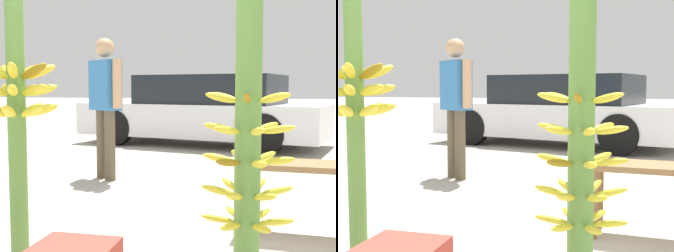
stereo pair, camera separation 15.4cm
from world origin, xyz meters
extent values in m
cylinder|color=#5B8C3D|center=(-0.65, 0.20, 0.82)|extent=(0.10, 0.10, 1.64)
ellipsoid|color=olive|center=(-0.53, 0.17, 1.09)|extent=(0.19, 0.09, 0.11)
ellipsoid|color=gold|center=(-0.55, 0.28, 1.09)|extent=(0.18, 0.15, 0.11)
ellipsoid|color=olive|center=(-0.65, 0.33, 1.09)|extent=(0.05, 0.19, 0.11)
ellipsoid|color=gold|center=(-0.75, 0.28, 1.09)|extent=(0.17, 0.16, 0.11)
ellipsoid|color=gold|center=(-0.60, 0.08, 1.09)|extent=(0.12, 0.19, 0.11)
ellipsoid|color=gold|center=(-0.60, 0.08, 1.00)|extent=(0.12, 0.19, 0.09)
ellipsoid|color=gold|center=(-0.53, 0.16, 1.00)|extent=(0.19, 0.10, 0.09)
ellipsoid|color=gold|center=(-0.55, 0.28, 1.00)|extent=(0.18, 0.15, 0.09)
ellipsoid|color=gold|center=(-0.65, 0.33, 1.00)|extent=(0.06, 0.19, 0.09)
ellipsoid|color=gold|center=(-0.75, 0.29, 1.00)|extent=(0.17, 0.16, 0.09)
ellipsoid|color=gold|center=(-0.74, 0.30, 0.89)|extent=(0.16, 0.17, 0.10)
ellipsoid|color=gold|center=(-0.62, 0.07, 0.89)|extent=(0.09, 0.19, 0.10)
ellipsoid|color=gold|center=(-0.53, 0.15, 0.89)|extent=(0.19, 0.12, 0.10)
ellipsoid|color=gold|center=(-0.54, 0.26, 0.89)|extent=(0.19, 0.13, 0.10)
ellipsoid|color=gold|center=(-0.63, 0.33, 0.89)|extent=(0.09, 0.19, 0.10)
cylinder|color=#5B8C3D|center=(0.57, 0.24, 0.76)|extent=(0.13, 0.13, 1.52)
ellipsoid|color=gold|center=(0.45, 0.17, 0.96)|extent=(0.17, 0.12, 0.07)
ellipsoid|color=olive|center=(0.57, 0.10, 0.96)|extent=(0.04, 0.17, 0.07)
ellipsoid|color=gold|center=(0.70, 0.17, 0.96)|extent=(0.17, 0.12, 0.07)
ellipsoid|color=gold|center=(0.70, 0.31, 0.96)|extent=(0.17, 0.12, 0.07)
ellipsoid|color=gold|center=(0.57, 0.38, 0.96)|extent=(0.04, 0.17, 0.07)
ellipsoid|color=gold|center=(0.45, 0.31, 0.96)|extent=(0.17, 0.12, 0.07)
ellipsoid|color=olive|center=(0.52, 0.38, 0.81)|extent=(0.09, 0.17, 0.06)
ellipsoid|color=gold|center=(0.43, 0.27, 0.81)|extent=(0.18, 0.06, 0.06)
ellipsoid|color=gold|center=(0.48, 0.13, 0.81)|extent=(0.14, 0.16, 0.06)
ellipsoid|color=gold|center=(0.62, 0.11, 0.81)|extent=(0.09, 0.17, 0.06)
ellipsoid|color=gold|center=(0.71, 0.22, 0.81)|extent=(0.18, 0.06, 0.06)
ellipsoid|color=gold|center=(0.66, 0.35, 0.81)|extent=(0.14, 0.16, 0.06)
ellipsoid|color=gold|center=(0.51, 0.37, 0.66)|extent=(0.10, 0.17, 0.06)
ellipsoid|color=gold|center=(0.43, 0.26, 0.66)|extent=(0.18, 0.05, 0.06)
ellipsoid|color=olive|center=(0.49, 0.13, 0.66)|extent=(0.13, 0.16, 0.06)
ellipsoid|color=gold|center=(0.63, 0.11, 0.66)|extent=(0.10, 0.17, 0.06)
ellipsoid|color=gold|center=(0.72, 0.23, 0.66)|extent=(0.18, 0.05, 0.06)
ellipsoid|color=gold|center=(0.66, 0.36, 0.66)|extent=(0.13, 0.16, 0.06)
ellipsoid|color=gold|center=(0.43, 0.22, 0.50)|extent=(0.18, 0.06, 0.08)
ellipsoid|color=gold|center=(0.52, 0.11, 0.50)|extent=(0.10, 0.17, 0.08)
ellipsoid|color=gold|center=(0.66, 0.13, 0.50)|extent=(0.14, 0.16, 0.08)
ellipsoid|color=gold|center=(0.71, 0.26, 0.50)|extent=(0.18, 0.06, 0.08)
ellipsoid|color=gold|center=(0.62, 0.37, 0.50)|extent=(0.10, 0.17, 0.08)
ellipsoid|color=gold|center=(0.48, 0.35, 0.50)|extent=(0.14, 0.16, 0.08)
ellipsoid|color=gold|center=(0.64, 0.37, 0.35)|extent=(0.12, 0.17, 0.06)
ellipsoid|color=gold|center=(0.50, 0.37, 0.35)|extent=(0.12, 0.17, 0.06)
ellipsoid|color=gold|center=(0.43, 0.24, 0.35)|extent=(0.17, 0.04, 0.06)
ellipsoid|color=gold|center=(0.50, 0.12, 0.35)|extent=(0.12, 0.17, 0.06)
ellipsoid|color=gold|center=(0.65, 0.12, 0.35)|extent=(0.12, 0.17, 0.06)
ellipsoid|color=gold|center=(0.72, 0.24, 0.35)|extent=(0.17, 0.04, 0.06)
cylinder|color=brown|center=(-1.02, 2.70, 0.38)|extent=(0.17, 0.17, 0.76)
cylinder|color=brown|center=(-1.16, 2.82, 0.38)|extent=(0.17, 0.17, 0.76)
cube|color=#3372B2|center=(-1.09, 2.76, 1.03)|extent=(0.44, 0.42, 0.54)
cylinder|color=tan|center=(-0.89, 2.59, 1.05)|extent=(0.14, 0.14, 0.51)
cylinder|color=tan|center=(-1.29, 2.93, 1.05)|extent=(0.14, 0.14, 0.51)
sphere|color=tan|center=(-1.09, 2.76, 1.44)|extent=(0.21, 0.21, 0.21)
cube|color=olive|center=(1.06, 1.17, 0.48)|extent=(1.22, 0.46, 0.04)
cylinder|color=olive|center=(0.58, 1.34, 0.23)|extent=(0.06, 0.06, 0.46)
cylinder|color=olive|center=(0.56, 1.07, 0.23)|extent=(0.06, 0.06, 0.46)
cube|color=silver|center=(-0.51, 6.09, 0.45)|extent=(4.51, 2.64, 0.56)
cube|color=black|center=(-0.34, 6.05, 0.97)|extent=(2.63, 2.05, 0.49)
cylinder|color=black|center=(-1.96, 5.68, 0.31)|extent=(0.65, 0.34, 0.62)
cylinder|color=black|center=(-1.60, 7.14, 0.31)|extent=(0.65, 0.34, 0.62)
cylinder|color=black|center=(0.59, 5.04, 0.31)|extent=(0.65, 0.34, 0.62)
cylinder|color=black|center=(0.95, 6.51, 0.31)|extent=(0.65, 0.34, 0.62)
camera|label=1|loc=(0.68, -2.07, 1.01)|focal=50.00mm
camera|label=2|loc=(0.83, -2.03, 1.01)|focal=50.00mm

